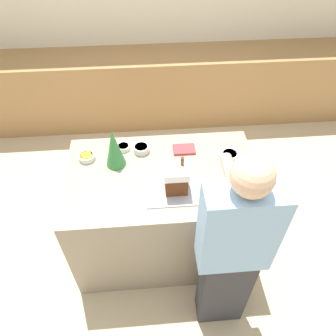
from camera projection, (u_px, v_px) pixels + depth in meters
name	position (u px, v px, depth m)	size (l,w,h in m)	color
ground_plane	(164.00, 241.00, 3.19)	(12.00, 12.00, 0.00)	#C6B28E
wall_back	(148.00, 12.00, 3.92)	(8.00, 0.05, 2.60)	beige
back_cabinet_block	(152.00, 88.00, 4.28)	(6.00, 0.60, 0.93)	#9E7547
kitchen_island	(163.00, 212.00, 2.85)	(1.50, 0.93, 0.95)	gray
baking_tray	(176.00, 189.00, 2.40)	(0.45, 0.33, 0.01)	#9E9EA8
gingerbread_house	(176.00, 178.00, 2.32)	(0.18, 0.17, 0.28)	#5B2D14
decorative_tree	(114.00, 148.00, 2.47)	(0.16, 0.16, 0.33)	#33843D
candy_bowl_behind_tray	(230.00, 155.00, 2.63)	(0.14, 0.14, 0.04)	white
candy_bowl_near_tray_left	(141.00, 149.00, 2.67)	(0.13, 0.13, 0.05)	silver
candy_bowl_near_tray_right	(87.00, 157.00, 2.61)	(0.13, 0.13, 0.04)	white
candy_bowl_center_rear	(123.00, 147.00, 2.70)	(0.11, 0.11, 0.04)	white
cookbook	(184.00, 149.00, 2.70)	(0.18, 0.12, 0.02)	#B23338
person	(232.00, 253.00, 2.10)	(0.45, 0.57, 1.73)	#333338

